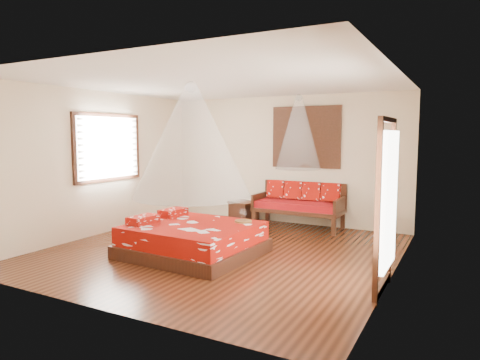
# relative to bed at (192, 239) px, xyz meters

# --- Properties ---
(room) EXTENTS (5.54, 5.54, 2.84)m
(room) POSITION_rel_bed_xyz_m (0.32, 0.40, 1.15)
(room) COLOR black
(room) RESTS_ON ground
(bed) EXTENTS (2.09, 1.91, 0.63)m
(bed) POSITION_rel_bed_xyz_m (0.00, 0.00, 0.00)
(bed) COLOR black
(bed) RESTS_ON floor
(daybed) EXTENTS (1.84, 0.82, 0.96)m
(daybed) POSITION_rel_bed_xyz_m (0.83, 2.78, 0.27)
(daybed) COLOR black
(daybed) RESTS_ON floor
(storage_chest) EXTENTS (0.76, 0.67, 0.44)m
(storage_chest) POSITION_rel_bed_xyz_m (-0.54, 2.85, -0.03)
(storage_chest) COLOR black
(storage_chest) RESTS_ON floor
(shutter_panel) EXTENTS (1.52, 0.06, 1.32)m
(shutter_panel) POSITION_rel_bed_xyz_m (0.83, 3.12, 1.65)
(shutter_panel) COLOR black
(shutter_panel) RESTS_ON wall_back
(window_left) EXTENTS (0.10, 1.74, 1.34)m
(window_left) POSITION_rel_bed_xyz_m (-2.39, 0.60, 1.45)
(window_left) COLOR black
(window_left) RESTS_ON wall_left
(glazed_door) EXTENTS (0.08, 1.02, 2.16)m
(glazed_door) POSITION_rel_bed_xyz_m (3.03, -0.20, 0.82)
(glazed_door) COLOR black
(glazed_door) RESTS_ON floor
(wine_tray) EXTENTS (0.29, 0.29, 0.23)m
(wine_tray) POSITION_rel_bed_xyz_m (0.66, 0.54, 0.31)
(wine_tray) COLOR brown
(wine_tray) RESTS_ON bed
(mosquito_net_main) EXTENTS (1.91, 1.91, 1.80)m
(mosquito_net_main) POSITION_rel_bed_xyz_m (0.02, -0.00, 1.60)
(mosquito_net_main) COLOR white
(mosquito_net_main) RESTS_ON ceiling
(mosquito_net_daybed) EXTENTS (0.93, 0.93, 1.50)m
(mosquito_net_daybed) POSITION_rel_bed_xyz_m (0.83, 2.65, 1.75)
(mosquito_net_daybed) COLOR white
(mosquito_net_daybed) RESTS_ON ceiling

